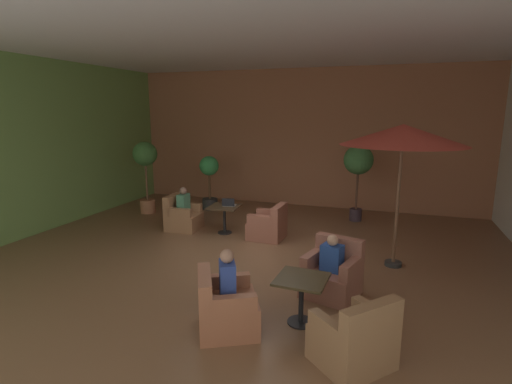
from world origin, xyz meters
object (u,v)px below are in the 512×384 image
(armchair_front_right_south, at_px, (332,275))
(potted_tree_mid_right, at_px, (145,164))
(armchair_front_left_east, at_px, (182,217))
(potted_tree_left_corner, at_px, (358,164))
(armchair_front_right_north, at_px, (225,308))
(patron_blue_shirt, at_px, (183,202))
(armchair_front_right_east, at_px, (354,340))
(iced_drink_cup, at_px, (232,203))
(patio_umbrella_tall_red, at_px, (403,136))
(cafe_table_front_right, at_px, (301,289))
(potted_tree_mid_left, at_px, (209,176))
(patron_with_friend, at_px, (227,277))
(open_laptop, at_px, (229,204))
(armchair_front_left_north, at_px, (268,226))
(patron_by_window, at_px, (332,255))
(cafe_table_front_left, at_px, (224,212))

(armchair_front_right_south, relative_size, potted_tree_mid_right, 0.47)
(armchair_front_left_east, relative_size, armchair_front_right_south, 0.89)
(potted_tree_left_corner, xyz_separation_m, potted_tree_mid_right, (-5.85, -1.11, -0.10))
(potted_tree_left_corner, bearing_deg, armchair_front_right_north, -101.02)
(patron_blue_shirt, bearing_deg, potted_tree_left_corner, 29.11)
(armchair_front_right_east, distance_m, iced_drink_cup, 5.43)
(armchair_front_right_east, xyz_separation_m, patio_umbrella_tall_red, (0.44, 3.35, 2.17))
(cafe_table_front_right, relative_size, patron_blue_shirt, 1.06)
(patio_umbrella_tall_red, bearing_deg, armchair_front_left_east, 171.21)
(armchair_front_right_east, relative_size, potted_tree_mid_left, 0.68)
(armchair_front_right_north, bearing_deg, armchair_front_right_south, 51.35)
(potted_tree_left_corner, height_order, iced_drink_cup, potted_tree_left_corner)
(armchair_front_right_south, bearing_deg, patio_umbrella_tall_red, 59.21)
(armchair_front_left_east, xyz_separation_m, potted_tree_left_corner, (4.06, 2.24, 1.24))
(armchair_front_right_east, height_order, patron_blue_shirt, patron_blue_shirt)
(armchair_front_left_east, distance_m, armchair_front_right_south, 4.73)
(patron_with_friend, xyz_separation_m, iced_drink_cup, (-1.61, 4.04, -0.04))
(cafe_table_front_right, xyz_separation_m, armchair_front_right_south, (0.28, 1.04, -0.19))
(armchair_front_right_north, distance_m, armchair_front_right_east, 1.75)
(armchair_front_right_north, distance_m, open_laptop, 4.34)
(armchair_front_left_north, bearing_deg, potted_tree_mid_right, 164.55)
(armchair_front_left_north, bearing_deg, potted_tree_left_corner, 51.12)
(patio_umbrella_tall_red, bearing_deg, potted_tree_mid_left, 151.26)
(patio_umbrella_tall_red, height_order, iced_drink_cup, patio_umbrella_tall_red)
(armchair_front_left_north, distance_m, potted_tree_mid_right, 4.36)
(patron_by_window, distance_m, open_laptop, 3.80)
(armchair_front_left_north, height_order, patron_blue_shirt, patron_blue_shirt)
(cafe_table_front_left, height_order, patron_blue_shirt, patron_blue_shirt)
(patron_by_window, bearing_deg, potted_tree_mid_left, 133.64)
(armchair_front_right_north, distance_m, potted_tree_mid_right, 6.95)
(patio_umbrella_tall_red, distance_m, patron_with_friend, 4.15)
(armchair_front_right_east, bearing_deg, patron_with_friend, 171.92)
(potted_tree_mid_left, distance_m, patron_blue_shirt, 2.17)
(patio_umbrella_tall_red, relative_size, iced_drink_cup, 24.58)
(potted_tree_left_corner, bearing_deg, patio_umbrella_tall_red, -72.04)
(potted_tree_mid_right, height_order, patron_blue_shirt, potted_tree_mid_right)
(cafe_table_front_right, xyz_separation_m, armchair_front_right_east, (0.79, -0.72, -0.20))
(armchair_front_right_south, distance_m, iced_drink_cup, 3.80)
(patio_umbrella_tall_red, relative_size, potted_tree_left_corner, 1.32)
(cafe_table_front_left, distance_m, armchair_front_right_south, 3.83)
(armchair_front_right_south, distance_m, patron_blue_shirt, 4.70)
(cafe_table_front_right, relative_size, iced_drink_cup, 6.56)
(armchair_front_right_north, xyz_separation_m, patron_blue_shirt, (-2.82, 3.91, 0.39))
(potted_tree_mid_right, height_order, open_laptop, potted_tree_mid_right)
(armchair_front_left_north, distance_m, armchair_front_right_east, 4.75)
(potted_tree_left_corner, xyz_separation_m, patron_by_window, (0.02, -4.66, -0.87))
(potted_tree_left_corner, distance_m, iced_drink_cup, 3.57)
(patron_blue_shirt, relative_size, iced_drink_cup, 6.19)
(potted_tree_left_corner, bearing_deg, potted_tree_mid_left, -178.48)
(cafe_table_front_right, relative_size, potted_tree_mid_left, 0.45)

